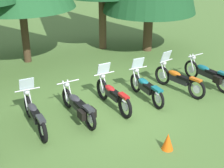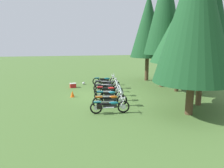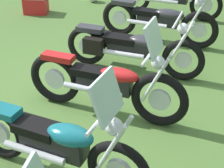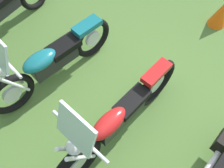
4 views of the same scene
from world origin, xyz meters
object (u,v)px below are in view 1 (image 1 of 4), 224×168
motorcycle_2 (79,106)px  motorcycle_5 (178,79)px  motorcycle_6 (208,74)px  traffic_cone (168,141)px  motorcycle_3 (113,95)px  motorcycle_1 (35,114)px  motorcycle_4 (146,87)px

motorcycle_2 → motorcycle_5: (3.97, -0.31, 0.04)m
motorcycle_6 → traffic_cone: motorcycle_6 is taller
motorcycle_5 → motorcycle_3: bearing=79.5°
motorcycle_1 → motorcycle_4: (3.90, -0.41, 0.01)m
motorcycle_5 → motorcycle_1: bearing=79.9°
motorcycle_5 → motorcycle_4: bearing=79.7°
motorcycle_5 → traffic_cone: size_ratio=4.88×
motorcycle_5 → traffic_cone: bearing=126.8°
traffic_cone → motorcycle_6: bearing=27.7°
traffic_cone → motorcycle_1: bearing=128.8°
traffic_cone → motorcycle_2: bearing=111.7°
motorcycle_4 → traffic_cone: size_ratio=4.44×
motorcycle_1 → motorcycle_5: (5.30, -0.56, 0.02)m
motorcycle_5 → traffic_cone: 3.79m
motorcycle_1 → traffic_cone: bearing=-133.2°
motorcycle_1 → motorcycle_2: motorcycle_1 is taller
motorcycle_1 → motorcycle_2: 1.36m
motorcycle_2 → motorcycle_6: bearing=-92.9°
motorcycle_4 → traffic_cone: bearing=159.5°
motorcycle_6 → motorcycle_3: bearing=83.9°
motorcycle_1 → traffic_cone: size_ratio=4.75×
motorcycle_2 → traffic_cone: motorcycle_2 is taller
motorcycle_5 → motorcycle_6: motorcycle_5 is taller
motorcycle_2 → motorcycle_6: size_ratio=0.96×
motorcycle_1 → motorcycle_5: 5.33m
motorcycle_1 → motorcycle_4: 3.92m
motorcycle_4 → motorcycle_5: (1.40, -0.15, 0.01)m
motorcycle_3 → motorcycle_6: bearing=-93.2°
motorcycle_3 → motorcycle_6: size_ratio=0.94×
motorcycle_2 → motorcycle_3: size_ratio=1.02×
motorcycle_2 → motorcycle_3: bearing=-86.7°
motorcycle_1 → motorcycle_5: size_ratio=0.97×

